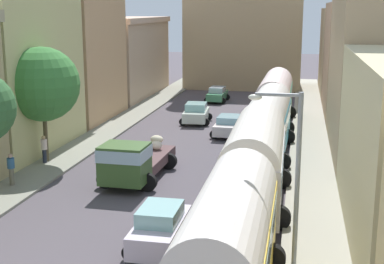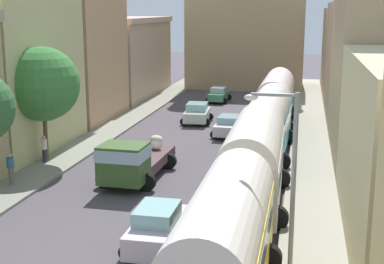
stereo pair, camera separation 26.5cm
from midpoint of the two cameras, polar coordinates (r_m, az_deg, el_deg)
ground_plane at (r=37.11m, az=0.71°, el=-1.05°), size 154.00×154.00×0.00m
sidewalk_left at (r=39.04m, az=-9.81°, el=-0.45°), size 2.50×70.00×0.14m
sidewalk_right at (r=36.51m, az=11.97°, el=-1.45°), size 2.50×70.00×0.14m
building_left_2 at (r=35.92m, az=-18.46°, el=6.47°), size 5.23×10.30×10.66m
building_left_3 at (r=45.14m, az=-12.50°, el=9.86°), size 6.49×9.16×13.59m
building_left_4 at (r=56.87m, az=-6.55°, el=7.77°), size 4.85×14.77×7.99m
building_right_2 at (r=35.81m, az=18.79°, el=9.78°), size 5.74×14.07×14.76m
building_right_3 at (r=48.80m, az=16.26°, el=7.31°), size 4.52×10.95×9.33m
building_right_4 at (r=61.16m, az=15.28°, el=8.16°), size 4.48×12.32×8.89m
distant_church at (r=62.87m, az=5.33°, el=10.68°), size 12.88×7.26×19.16m
parked_bus_0 at (r=16.47m, az=3.44°, el=-11.12°), size 3.28×8.21×3.96m
parked_bus_1 at (r=24.90m, az=6.29°, el=-2.65°), size 3.46×8.64×4.13m
parked_bus_2 at (r=33.66m, az=7.65°, el=1.23°), size 3.35×9.91×3.96m
parked_bus_3 at (r=42.50m, az=8.46°, el=3.64°), size 3.28×9.87×4.03m
cargo_truck_0 at (r=28.37m, az=-6.36°, el=-2.93°), size 3.25×6.66×2.35m
car_0 at (r=43.16m, az=0.26°, el=1.98°), size 2.51×3.74×1.59m
car_1 at (r=53.18m, az=2.50°, el=3.94°), size 2.19×3.74×1.45m
car_2 at (r=20.80m, az=-3.69°, el=-9.93°), size 2.24×3.79×1.67m
car_3 at (r=38.88m, az=3.71°, el=0.67°), size 2.44×3.82×1.45m
pedestrian_0 at (r=29.00m, az=-18.56°, el=-3.61°), size 0.41×0.41×1.77m
pedestrian_2 at (r=32.67m, az=-15.37°, el=-1.63°), size 0.42×0.42×1.74m
streetlamp_near at (r=17.78m, az=9.79°, el=-3.97°), size 1.72×0.28×6.31m
roadside_tree_2 at (r=32.34m, az=-15.52°, el=4.81°), size 4.25×4.25×6.77m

